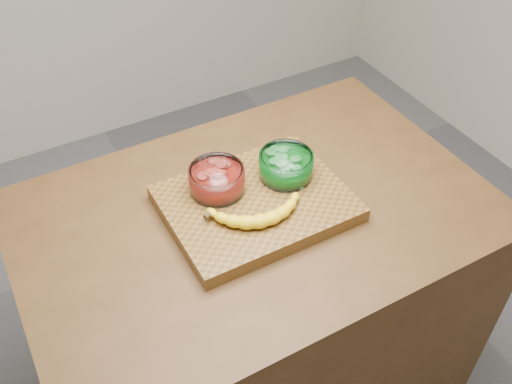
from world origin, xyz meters
TOP-DOWN VIEW (x-y plane):
  - counter at (0.00, 0.00)m, footprint 1.20×0.80m
  - cutting_board at (0.00, 0.00)m, footprint 0.45×0.35m
  - bowl_red at (-0.07, 0.08)m, footprint 0.14×0.14m
  - bowl_green at (0.11, 0.04)m, footprint 0.14×0.14m
  - banana at (-0.03, -0.05)m, footprint 0.26×0.15m

SIDE VIEW (x-z plane):
  - counter at x=0.00m, z-range 0.00..0.90m
  - cutting_board at x=0.00m, z-range 0.90..0.94m
  - banana at x=-0.03m, z-range 0.94..0.98m
  - bowl_green at x=0.11m, z-range 0.94..1.01m
  - bowl_red at x=-0.07m, z-range 0.94..1.01m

